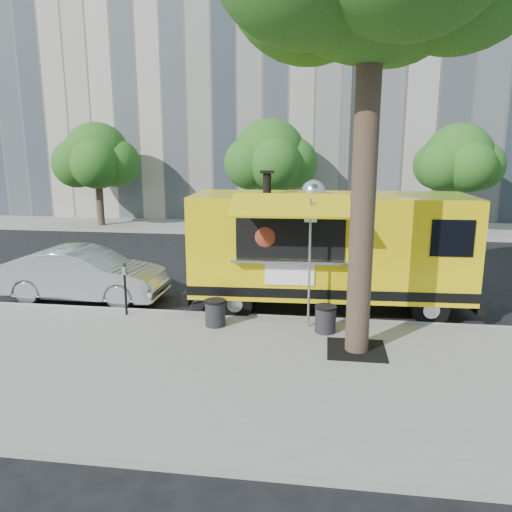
{
  "coord_description": "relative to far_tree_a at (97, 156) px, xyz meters",
  "views": [
    {
      "loc": [
        1.89,
        -12.69,
        4.3
      ],
      "look_at": [
        0.1,
        0.0,
        1.46
      ],
      "focal_mm": 35.0,
      "sensor_mm": 36.0,
      "label": 1
    }
  ],
  "objects": [
    {
      "name": "ground",
      "position": [
        10.0,
        -12.3,
        -3.78
      ],
      "size": [
        120.0,
        120.0,
        0.0
      ],
      "primitive_type": "plane",
      "color": "black",
      "rests_on": "ground"
    },
    {
      "name": "sidewalk",
      "position": [
        10.0,
        -16.3,
        -3.7
      ],
      "size": [
        60.0,
        6.0,
        0.15
      ],
      "primitive_type": "cube",
      "color": "gray",
      "rests_on": "ground"
    },
    {
      "name": "curb",
      "position": [
        10.0,
        -13.23,
        -3.7
      ],
      "size": [
        60.0,
        0.14,
        0.16
      ],
      "primitive_type": "cube",
      "color": "#999993",
      "rests_on": "ground"
    },
    {
      "name": "far_sidewalk",
      "position": [
        10.0,
        1.2,
        -3.7
      ],
      "size": [
        60.0,
        5.0,
        0.15
      ],
      "primitive_type": "cube",
      "color": "gray",
      "rests_on": "ground"
    },
    {
      "name": "building_left",
      "position": [
        2.0,
        9.7,
        8.22
      ],
      "size": [
        22.0,
        14.0,
        24.0
      ],
      "primitive_type": "cube",
      "color": "#A79D8B",
      "rests_on": "ground"
    },
    {
      "name": "building_mid",
      "position": [
        22.0,
        10.7,
        6.22
      ],
      "size": [
        20.0,
        14.0,
        20.0
      ],
      "primitive_type": "cube",
      "color": "gray",
      "rests_on": "ground"
    },
    {
      "name": "tree_well",
      "position": [
        12.6,
        -15.1,
        -3.62
      ],
      "size": [
        1.2,
        1.2,
        0.02
      ],
      "primitive_type": "cube",
      "color": "black",
      "rests_on": "sidewalk"
    },
    {
      "name": "far_tree_a",
      "position": [
        0.0,
        0.0,
        0.0
      ],
      "size": [
        3.42,
        3.42,
        5.36
      ],
      "color": "#33261C",
      "rests_on": "far_sidewalk"
    },
    {
      "name": "far_tree_b",
      "position": [
        9.0,
        0.4,
        0.06
      ],
      "size": [
        3.6,
        3.6,
        5.5
      ],
      "color": "#33261C",
      "rests_on": "far_sidewalk"
    },
    {
      "name": "far_tree_c",
      "position": [
        18.0,
        0.1,
        -0.06
      ],
      "size": [
        3.24,
        3.24,
        5.21
      ],
      "color": "#33261C",
      "rests_on": "far_sidewalk"
    },
    {
      "name": "sign_post",
      "position": [
        11.55,
        -13.85,
        -1.93
      ],
      "size": [
        0.28,
        0.06,
        3.0
      ],
      "color": "silver",
      "rests_on": "sidewalk"
    },
    {
      "name": "parking_meter",
      "position": [
        7.0,
        -13.65,
        -2.79
      ],
      "size": [
        0.11,
        0.11,
        1.33
      ],
      "color": "black",
      "rests_on": "sidewalk"
    },
    {
      "name": "food_truck",
      "position": [
        11.95,
        -12.13,
        -2.06
      ],
      "size": [
        7.46,
        3.64,
        3.65
      ],
      "rotation": [
        0.0,
        0.0,
        0.04
      ],
      "color": "yellow",
      "rests_on": "ground"
    },
    {
      "name": "sedan",
      "position": [
        5.2,
        -12.19,
        -3.02
      ],
      "size": [
        4.59,
        1.67,
        1.5
      ],
      "primitive_type": "imported",
      "rotation": [
        0.0,
        0.0,
        1.55
      ],
      "color": "#A6A7AD",
      "rests_on": "ground"
    },
    {
      "name": "trash_bin_left",
      "position": [
        11.95,
        -14.15,
        -3.3
      ],
      "size": [
        0.51,
        0.51,
        0.61
      ],
      "color": "black",
      "rests_on": "sidewalk"
    },
    {
      "name": "trash_bin_right",
      "position": [
        9.38,
        -14.09,
        -3.29
      ],
      "size": [
        0.52,
        0.52,
        0.62
      ],
      "color": "black",
      "rests_on": "sidewalk"
    }
  ]
}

